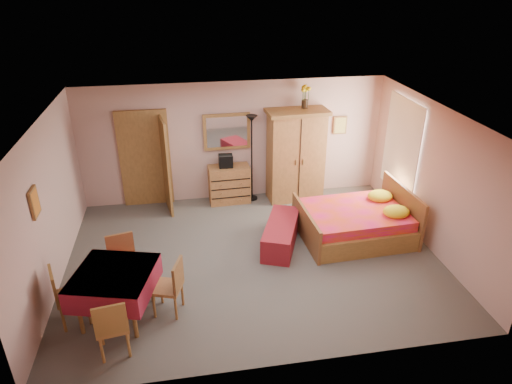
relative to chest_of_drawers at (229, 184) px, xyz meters
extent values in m
plane|color=#5E5953|center=(0.16, -2.25, -0.42)|extent=(6.50, 6.50, 0.00)
plane|color=brown|center=(0.16, -2.25, 2.18)|extent=(6.50, 6.50, 0.00)
cube|color=tan|center=(0.16, 0.25, 0.88)|extent=(6.50, 0.10, 2.60)
cube|color=tan|center=(0.16, -4.75, 0.88)|extent=(6.50, 0.10, 2.60)
cube|color=tan|center=(-3.09, -2.25, 0.88)|extent=(0.10, 5.00, 2.60)
cube|color=tan|center=(3.41, -2.25, 0.88)|extent=(0.10, 5.00, 2.60)
cube|color=#9E6B35|center=(-1.74, 0.22, 0.61)|extent=(1.06, 0.12, 2.15)
cube|color=white|center=(3.37, -1.05, 1.03)|extent=(0.08, 1.40, 1.95)
cube|color=orange|center=(-3.06, -2.85, 1.28)|extent=(0.04, 0.32, 0.42)
cube|color=#D8BF59|center=(2.51, 0.22, 1.13)|extent=(0.30, 0.04, 0.40)
cube|color=#9F6436|center=(0.00, 0.00, 0.00)|extent=(0.90, 0.47, 0.83)
cube|color=silver|center=(0.00, 0.21, 1.13)|extent=(1.00, 0.08, 0.79)
cube|color=black|center=(-0.06, 0.00, 0.55)|extent=(0.30, 0.22, 0.27)
cube|color=black|center=(0.50, 0.04, 0.55)|extent=(0.32, 0.32, 1.92)
cube|color=#A56A38|center=(1.45, -0.06, 0.60)|extent=(1.33, 0.74, 2.02)
cube|color=yellow|center=(1.63, 0.05, 1.85)|extent=(0.21, 0.21, 0.49)
cube|color=#E61665|center=(2.17, -1.85, 0.05)|extent=(2.10, 1.69, 0.94)
cube|color=maroon|center=(0.73, -1.92, -0.18)|extent=(0.99, 1.49, 0.47)
cube|color=maroon|center=(-2.05, -3.42, -0.02)|extent=(1.33, 1.33, 0.79)
cube|color=#AE753A|center=(-2.03, -4.12, 0.04)|extent=(0.47, 0.47, 0.91)
cube|color=#A17136|center=(-1.99, -2.80, 0.05)|extent=(0.51, 0.51, 0.94)
cube|color=olive|center=(-2.67, -3.41, 0.05)|extent=(0.54, 0.54, 0.94)
cube|color=#9D6735|center=(-1.33, -3.43, 0.03)|extent=(0.51, 0.51, 0.90)
camera|label=1|loc=(-0.94, -8.97, 4.25)|focal=32.00mm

